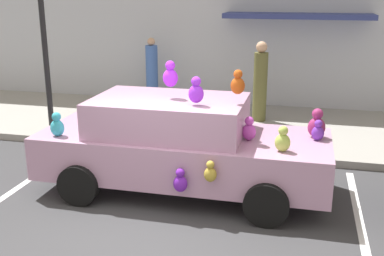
# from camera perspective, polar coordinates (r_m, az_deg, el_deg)

# --- Properties ---
(ground_plane) EXTENTS (60.00, 60.00, 0.00)m
(ground_plane) POSITION_cam_1_polar(r_m,az_deg,el_deg) (6.66, -5.31, -12.14)
(ground_plane) COLOR #38383A
(sidewalk) EXTENTS (24.00, 4.00, 0.15)m
(sidewalk) POSITION_cam_1_polar(r_m,az_deg,el_deg) (11.13, 3.00, 0.34)
(sidewalk) COLOR gray
(sidewalk) RESTS_ON ground
(parking_stripe_front) EXTENTS (0.12, 3.60, 0.01)m
(parking_stripe_front) POSITION_cam_1_polar(r_m,az_deg,el_deg) (7.30, 19.68, -10.37)
(parking_stripe_front) COLOR silver
(parking_stripe_front) RESTS_ON ground
(parking_stripe_rear) EXTENTS (0.12, 3.60, 0.01)m
(parking_stripe_rear) POSITION_cam_1_polar(r_m,az_deg,el_deg) (8.55, -19.73, -6.34)
(parking_stripe_rear) COLOR silver
(parking_stripe_rear) RESTS_ON ground
(plush_covered_car) EXTENTS (4.59, 2.01, 2.13)m
(plush_covered_car) POSITION_cam_1_polar(r_m,az_deg,el_deg) (7.50, -1.49, -1.98)
(plush_covered_car) COLOR #B285A5
(plush_covered_car) RESTS_ON ground
(teddy_bear_on_sidewalk) EXTENTS (0.36, 0.30, 0.69)m
(teddy_bear_on_sidewalk) POSITION_cam_1_polar(r_m,az_deg,el_deg) (10.37, -8.08, 1.23)
(teddy_bear_on_sidewalk) COLOR beige
(teddy_bear_on_sidewalk) RESTS_ON sidewalk
(street_lamp_post) EXTENTS (0.28, 0.28, 3.81)m
(street_lamp_post) POSITION_cam_1_polar(r_m,az_deg,el_deg) (10.53, -17.73, 12.03)
(street_lamp_post) COLOR black
(street_lamp_post) RESTS_ON sidewalk
(pedestrian_walking_past) EXTENTS (0.32, 0.32, 1.80)m
(pedestrian_walking_past) POSITION_cam_1_polar(r_m,az_deg,el_deg) (12.69, -4.90, 6.59)
(pedestrian_walking_past) COLOR #3D60AA
(pedestrian_walking_past) RESTS_ON sidewalk
(pedestrian_by_lamp) EXTENTS (0.33, 0.33, 1.88)m
(pedestrian_by_lamp) POSITION_cam_1_polar(r_m,az_deg,el_deg) (11.17, 8.31, 5.38)
(pedestrian_by_lamp) COLOR brown
(pedestrian_by_lamp) RESTS_ON sidewalk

